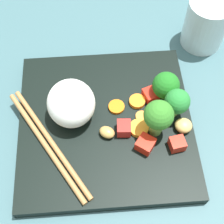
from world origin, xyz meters
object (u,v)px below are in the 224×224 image
at_px(broccoli_floret_0, 166,86).
at_px(carrot_slice_0, 141,114).
at_px(drinking_glass, 206,23).
at_px(square_plate, 106,124).
at_px(chopstick_pair, 48,143).
at_px(rice_mound, 71,103).

xyz_separation_m(broccoli_floret_0, carrot_slice_0, (-0.03, 0.04, -0.03)).
bearing_deg(drinking_glass, square_plate, 129.01).
bearing_deg(square_plate, broccoli_floret_0, -71.20).
distance_m(square_plate, chopstick_pair, 0.10).
relative_size(rice_mound, chopstick_pair, 0.40).
relative_size(broccoli_floret_0, drinking_glass, 0.60).
bearing_deg(chopstick_pair, square_plate, 79.43).
bearing_deg(rice_mound, chopstick_pair, 140.53).
height_order(broccoli_floret_0, carrot_slice_0, broccoli_floret_0).
distance_m(carrot_slice_0, chopstick_pair, 0.16).
relative_size(square_plate, carrot_slice_0, 13.83).
height_order(rice_mound, carrot_slice_0, rice_mound).
height_order(carrot_slice_0, drinking_glass, drinking_glass).
xyz_separation_m(rice_mound, broccoli_floret_0, (0.02, -0.15, -0.00)).
bearing_deg(carrot_slice_0, drinking_glass, -42.07).
xyz_separation_m(square_plate, drinking_glass, (0.17, -0.21, 0.04)).
distance_m(carrot_slice_0, drinking_glass, 0.22).
distance_m(rice_mound, drinking_glass, 0.29).
bearing_deg(carrot_slice_0, chopstick_pair, 103.18).
relative_size(rice_mound, broccoli_floret_0, 1.46).
bearing_deg(square_plate, carrot_slice_0, -85.33).
distance_m(broccoli_floret_0, chopstick_pair, 0.21).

